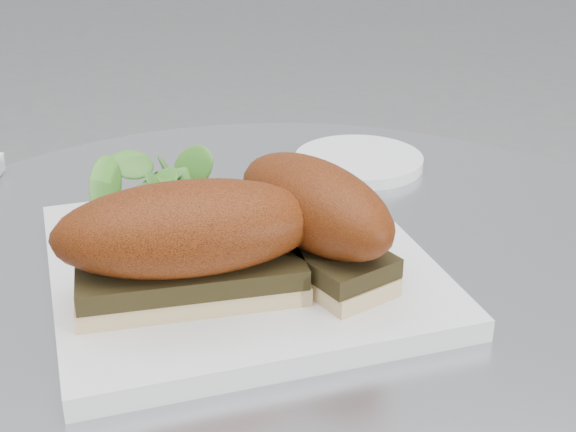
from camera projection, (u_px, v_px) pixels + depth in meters
name	position (u px, v px, depth m)	size (l,w,h in m)	color
plate	(239.00, 266.00, 0.59)	(0.27, 0.27, 0.02)	white
sandwich_left	(189.00, 240.00, 0.52)	(0.18, 0.08, 0.08)	#CBB57F
sandwich_right	(314.00, 216.00, 0.55)	(0.12, 0.16, 0.08)	#CBB57F
salad	(165.00, 191.00, 0.64)	(0.11, 0.11, 0.05)	#489330
saucer	(359.00, 161.00, 0.79)	(0.13, 0.13, 0.01)	white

